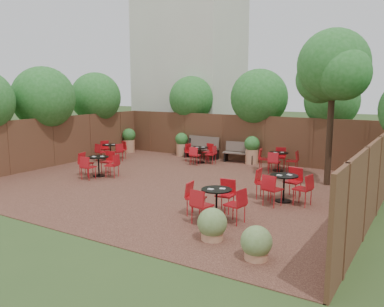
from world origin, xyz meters
The scene contains 13 objects.
ground centered at (0.00, 0.00, 0.00)m, with size 80.00×80.00×0.00m, color #354F23.
courtyard_paving centered at (0.00, 0.00, 0.01)m, with size 12.00×10.00×0.02m, color #3C2018.
fence_back centered at (0.00, 5.00, 1.00)m, with size 12.00×0.08×2.00m, color #54321F.
fence_left centered at (-6.00, 0.00, 1.00)m, with size 0.08×10.00×2.00m, color #54321F.
fence_right centered at (6.00, 0.00, 1.00)m, with size 0.08×10.00×2.00m, color #54321F.
neighbour_building centered at (-4.50, 8.00, 4.00)m, with size 5.00×4.00×8.00m, color beige.
overhang_foliage centered at (-2.54, 2.64, 2.69)m, with size 15.41×10.54×2.52m.
courtyard_tree centered at (4.21, 2.53, 3.72)m, with size 2.51×2.41×4.99m.
park_bench_left centered at (-1.76, 4.63, 0.53)m, with size 1.61×0.59×0.98m.
park_bench_right centered at (0.12, 4.62, 0.47)m, with size 1.44×0.60×0.87m.
bistro_tables centered at (0.17, 0.88, 0.44)m, with size 10.17×7.67×0.88m.
planters centered at (-1.22, 3.91, 0.62)m, with size 11.87×4.05×1.17m.
low_shrubs centered at (4.29, -3.32, 0.33)m, with size 2.96×2.99×0.69m.
Camera 1 is at (7.20, -10.72, 3.22)m, focal length 37.49 mm.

